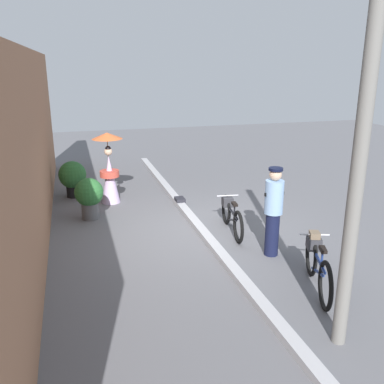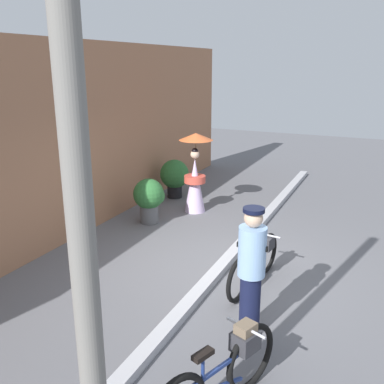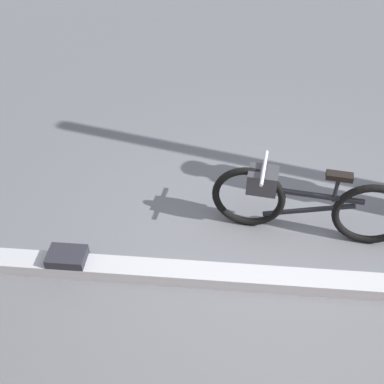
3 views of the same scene
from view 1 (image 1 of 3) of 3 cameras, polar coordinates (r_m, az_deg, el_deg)
name	(u,v)px [view 1 (image 1 of 3)]	position (r m, az deg, el deg)	size (l,w,h in m)	color
ground_plane	(199,230)	(9.22, 0.99, -5.20)	(30.00, 30.00, 0.00)	slate
building_wall	(27,155)	(8.35, -21.34, 4.70)	(14.00, 0.40, 3.75)	#9E6B4C
sidewalk_curb	(199,228)	(9.20, 0.99, -4.85)	(14.00, 0.20, 0.12)	#B2B2B7
bicycle_near_officer	(231,215)	(9.08, 5.32, -3.08)	(1.74, 0.48, 0.73)	black
bicycle_far_side	(317,263)	(7.11, 16.56, -9.23)	(1.71, 0.72, 0.83)	black
person_officer	(273,209)	(7.91, 10.94, -2.33)	(0.34, 0.38, 1.70)	#141938
person_with_parasol	(109,169)	(11.01, -11.13, 3.12)	(0.77, 0.77, 1.82)	silver
potted_plant_by_door	(73,176)	(11.81, -15.76, 2.04)	(0.75, 0.73, 0.98)	black
potted_plant_small	(90,195)	(10.02, -13.66, -0.42)	(0.68, 0.66, 0.97)	#59595B
backpack_on_pavement	(180,201)	(10.76, -1.62, -1.28)	(0.32, 0.23, 0.20)	#26262D
utility_pole	(359,162)	(5.20, 21.64, 3.72)	(0.18, 0.18, 4.80)	slate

